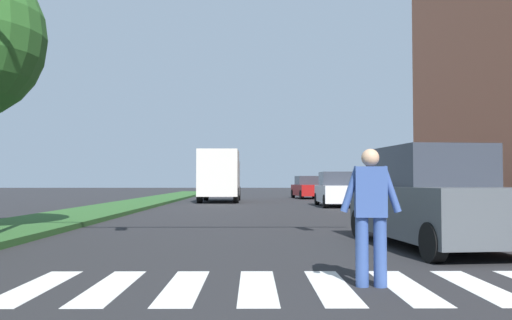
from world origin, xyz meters
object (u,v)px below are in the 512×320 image
object	(u,v)px
suv_crossing	(431,199)
sedan_midblock	(336,190)
traffic_light_gantry	(116,1)
sedan_distant	(308,188)
pedestrian_performer	(371,210)
truck_box_delivery	(220,175)

from	to	relation	value
suv_crossing	sedan_midblock	bearing A→B (deg)	87.37
traffic_light_gantry	sedan_distant	size ratio (longest dim) A/B	2.05
traffic_light_gantry	sedan_midblock	distance (m)	19.46
pedestrian_performer	sedan_distant	bearing A→B (deg)	85.38
pedestrian_performer	sedan_midblock	size ratio (longest dim) A/B	0.37
pedestrian_performer	truck_box_delivery	size ratio (longest dim) A/B	0.27
sedan_distant	truck_box_delivery	bearing A→B (deg)	-133.96
sedan_distant	truck_box_delivery	distance (m)	8.77
traffic_light_gantry	truck_box_delivery	bearing A→B (deg)	89.14
traffic_light_gantry	sedan_midblock	size ratio (longest dim) A/B	2.00
suv_crossing	truck_box_delivery	size ratio (longest dim) A/B	0.77
sedan_midblock	truck_box_delivery	distance (m)	8.49
pedestrian_performer	sedan_midblock	distance (m)	20.61
suv_crossing	truck_box_delivery	xyz separation A→B (m)	(-5.50, 22.20, 0.70)
traffic_light_gantry	pedestrian_performer	distance (m)	5.68
suv_crossing	truck_box_delivery	distance (m)	22.88
pedestrian_performer	truck_box_delivery	xyz separation A→B (m)	(-3.44, 26.10, 0.70)
pedestrian_performer	sedan_midblock	bearing A→B (deg)	82.14
traffic_light_gantry	pedestrian_performer	xyz separation A→B (m)	(3.79, -2.46, -3.43)
suv_crossing	pedestrian_performer	bearing A→B (deg)	-117.86
pedestrian_performer	sedan_distant	world-z (taller)	pedestrian_performer
suv_crossing	sedan_distant	world-z (taller)	suv_crossing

